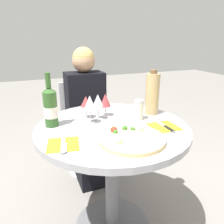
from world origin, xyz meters
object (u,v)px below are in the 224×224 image
at_px(chair_behind_diner, 85,128).
at_px(tall_carafe, 152,94).
at_px(wine_bottle, 50,107).
at_px(dining_table, 112,153).
at_px(pizza_large, 131,138).
at_px(seated_diner, 88,121).

relative_size(chair_behind_diner, tall_carafe, 2.90).
relative_size(chair_behind_diner, wine_bottle, 2.76).
bearing_deg(dining_table, chair_behind_diner, 87.77).
distance_m(dining_table, wine_bottle, 0.46).
xyz_separation_m(dining_table, pizza_large, (0.01, -0.22, 0.19)).
height_order(dining_table, seated_diner, seated_diner).
bearing_deg(pizza_large, chair_behind_diner, 89.03).
xyz_separation_m(seated_diner, tall_carafe, (0.29, -0.57, 0.36)).
xyz_separation_m(seated_diner, wine_bottle, (-0.36, -0.54, 0.34)).
height_order(dining_table, pizza_large, pizza_large).
distance_m(pizza_large, wine_bottle, 0.50).
relative_size(dining_table, chair_behind_diner, 1.05).
distance_m(dining_table, seated_diner, 0.67).
relative_size(pizza_large, wine_bottle, 1.08).
distance_m(chair_behind_diner, pizza_large, 1.09).
relative_size(chair_behind_diner, pizza_large, 2.55).
xyz_separation_m(seated_diner, pizza_large, (-0.02, -0.88, 0.24)).
bearing_deg(chair_behind_diner, dining_table, 87.77).
bearing_deg(tall_carafe, seated_diner, 117.31).
distance_m(wine_bottle, tall_carafe, 0.66).
bearing_deg(pizza_large, tall_carafe, 45.75).
xyz_separation_m(pizza_large, tall_carafe, (0.31, 0.32, 0.13)).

